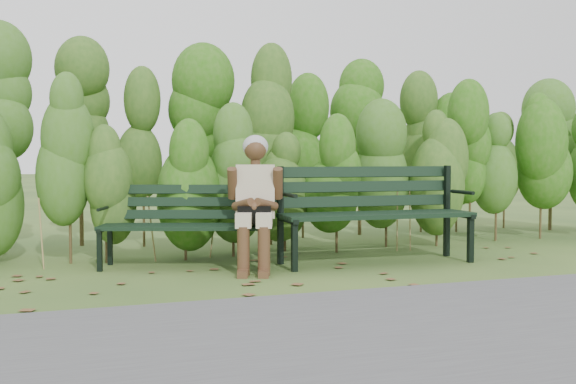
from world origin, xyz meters
name	(u,v)px	position (x,y,z in m)	size (l,w,h in m)	color
ground	(300,274)	(0.00, 0.00, 0.00)	(80.00, 80.00, 0.00)	#324F23
footpath	(421,330)	(0.00, -2.20, 0.01)	(60.00, 2.50, 0.01)	#474749
hedge_band	(246,143)	(0.00, 1.86, 1.26)	(11.04, 1.67, 2.42)	#47381E
leaf_litter	(312,272)	(0.12, 0.01, 0.00)	(5.46, 2.26, 0.01)	brown
bench_left	(186,218)	(-0.94, 0.75, 0.48)	(1.72, 1.03, 0.82)	black
bench_right	(372,205)	(0.95, 0.43, 0.59)	(2.02, 0.73, 1.00)	black
seated_woman	(255,195)	(-0.33, 0.37, 0.72)	(0.61, 0.85, 1.31)	beige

